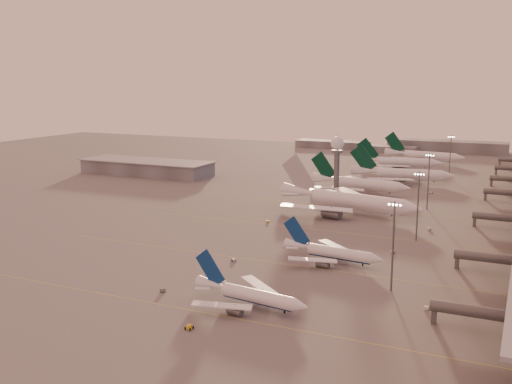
% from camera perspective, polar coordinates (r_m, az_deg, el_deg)
% --- Properties ---
extents(ground, '(700.00, 700.00, 0.00)m').
position_cam_1_polar(ground, '(189.56, -4.78, -6.82)').
color(ground, '#595657').
rests_on(ground, ground).
extents(taxiway_markings, '(180.00, 185.25, 0.02)m').
position_cam_1_polar(taxiway_markings, '(228.39, 8.84, -3.85)').
color(taxiway_markings, gold).
rests_on(taxiway_markings, ground).
extents(hangar, '(82.00, 27.00, 8.50)m').
position_cam_1_polar(hangar, '(367.29, -10.36, 2.34)').
color(hangar, slate).
rests_on(hangar, ground).
extents(radar_tower, '(6.40, 6.40, 31.10)m').
position_cam_1_polar(radar_tower, '(291.81, 7.72, 3.56)').
color(radar_tower, '#55585D').
rests_on(radar_tower, ground).
extents(mast_a, '(3.60, 0.56, 25.00)m').
position_cam_1_polar(mast_a, '(165.87, 12.93, -4.69)').
color(mast_a, '#55585D').
rests_on(mast_a, ground).
extents(mast_b, '(3.60, 0.56, 25.00)m').
position_cam_1_polar(mast_b, '(219.08, 15.17, -1.04)').
color(mast_b, '#55585D').
rests_on(mast_b, ground).
extents(mast_c, '(3.60, 0.56, 25.00)m').
position_cam_1_polar(mast_c, '(273.31, 16.11, 1.21)').
color(mast_c, '#55585D').
rests_on(mast_c, ground).
extents(mast_d, '(3.60, 0.56, 25.00)m').
position_cam_1_polar(mast_d, '(361.95, 18.01, 3.37)').
color(mast_d, '#55585D').
rests_on(mast_d, ground).
extents(distant_horizon, '(165.00, 37.50, 9.00)m').
position_cam_1_polar(distant_horizon, '(492.73, 14.48, 4.25)').
color(distant_horizon, slate).
rests_on(distant_horizon, ground).
extents(narrowbody_near, '(33.65, 26.70, 13.18)m').
position_cam_1_polar(narrowbody_near, '(153.91, -0.56, -9.97)').
color(narrowbody_near, white).
rests_on(narrowbody_near, ground).
extents(narrowbody_mid, '(34.23, 27.19, 13.39)m').
position_cam_1_polar(narrowbody_mid, '(190.90, 7.28, -5.89)').
color(narrowbody_mid, white).
rests_on(narrowbody_mid, ground).
extents(widebody_white, '(66.95, 53.10, 23.85)m').
position_cam_1_polar(widebody_white, '(259.94, 8.82, -1.12)').
color(widebody_white, white).
rests_on(widebody_white, ground).
extents(greentail_a, '(54.04, 43.35, 19.71)m').
position_cam_1_polar(greentail_a, '(307.39, 9.83, 0.57)').
color(greentail_a, white).
rests_on(greentail_a, ground).
extents(greentail_b, '(57.27, 45.98, 20.85)m').
position_cam_1_polar(greentail_b, '(341.85, 13.75, 1.48)').
color(greentail_b, white).
rests_on(greentail_b, ground).
extents(greentail_c, '(53.70, 43.08, 19.59)m').
position_cam_1_polar(greentail_c, '(392.85, 13.52, 2.63)').
color(greentail_c, white).
rests_on(greentail_c, ground).
extents(greentail_d, '(55.74, 44.77, 20.29)m').
position_cam_1_polar(greentail_d, '(428.56, 15.71, 3.21)').
color(greentail_d, white).
rests_on(greentail_d, ground).
extents(gsv_truck_a, '(6.00, 2.68, 2.35)m').
position_cam_1_polar(gsv_truck_a, '(166.21, -8.76, -9.04)').
color(gsv_truck_a, slate).
rests_on(gsv_truck_a, ground).
extents(gsv_tug_near, '(2.41, 3.76, 1.04)m').
position_cam_1_polar(gsv_tug_near, '(142.66, -6.38, -12.70)').
color(gsv_tug_near, yellow).
rests_on(gsv_tug_near, ground).
extents(gsv_catering_a, '(4.72, 2.38, 3.80)m').
position_cam_1_polar(gsv_catering_a, '(158.05, 15.99, -10.14)').
color(gsv_catering_a, silver).
rests_on(gsv_catering_a, ground).
extents(gsv_tug_mid, '(3.44, 3.30, 0.85)m').
position_cam_1_polar(gsv_tug_mid, '(191.01, -2.15, -6.51)').
color(gsv_tug_mid, silver).
rests_on(gsv_tug_mid, ground).
extents(gsv_truck_b, '(5.57, 3.63, 2.12)m').
position_cam_1_polar(gsv_truck_b, '(204.18, 12.99, -5.45)').
color(gsv_truck_b, silver).
rests_on(gsv_truck_b, ground).
extents(gsv_truck_c, '(5.17, 3.07, 1.97)m').
position_cam_1_polar(gsv_truck_c, '(240.33, 1.19, -2.74)').
color(gsv_truck_c, yellow).
rests_on(gsv_truck_c, ground).
extents(gsv_catering_b, '(5.62, 3.82, 4.24)m').
position_cam_1_polar(gsv_catering_b, '(238.01, 16.22, -3.03)').
color(gsv_catering_b, silver).
rests_on(gsv_catering_b, ground).
extents(gsv_tug_far, '(4.08, 4.12, 1.04)m').
position_cam_1_polar(gsv_tug_far, '(280.12, 8.13, -0.99)').
color(gsv_tug_far, silver).
rests_on(gsv_tug_far, ground).
extents(gsv_truck_d, '(3.41, 5.94, 2.26)m').
position_cam_1_polar(gsv_truck_d, '(312.63, 4.39, 0.43)').
color(gsv_truck_d, silver).
rests_on(gsv_truck_d, ground).
extents(gsv_tug_hangar, '(3.27, 2.09, 0.90)m').
position_cam_1_polar(gsv_tug_hangar, '(312.73, 16.33, -0.10)').
color(gsv_tug_hangar, silver).
rests_on(gsv_tug_hangar, ground).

